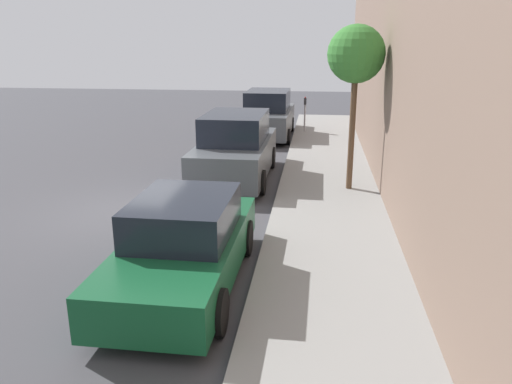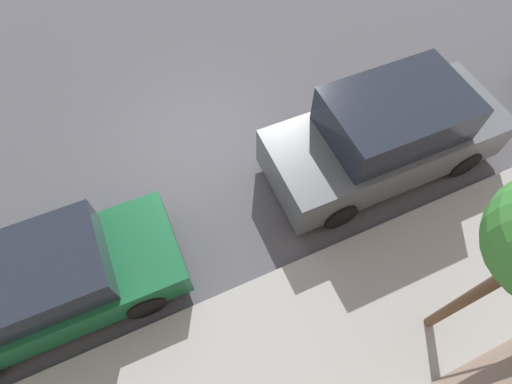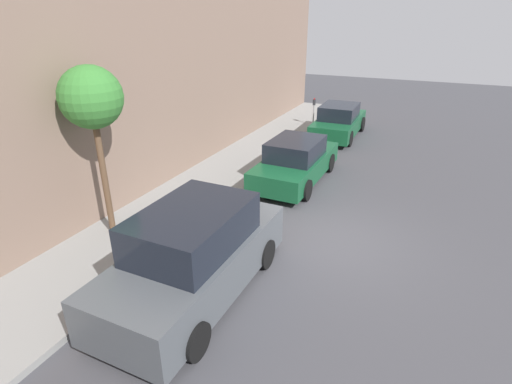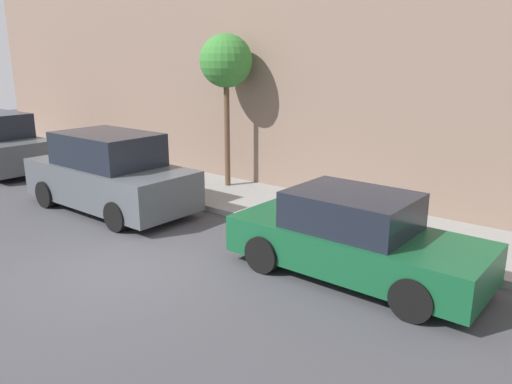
# 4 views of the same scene
# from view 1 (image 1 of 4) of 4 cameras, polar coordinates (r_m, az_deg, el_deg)

# --- Properties ---
(ground_plane) EXTENTS (60.00, 60.00, 0.00)m
(ground_plane) POSITION_cam_1_polar(r_m,az_deg,el_deg) (12.58, -14.35, -2.23)
(ground_plane) COLOR #424247
(sidewalk) EXTENTS (2.71, 32.00, 0.15)m
(sidewalk) POSITION_cam_1_polar(r_m,az_deg,el_deg) (11.73, 8.36, -2.90)
(sidewalk) COLOR gray
(sidewalk) RESTS_ON ground_plane
(parked_sedan_second) EXTENTS (1.92, 4.52, 1.54)m
(parked_sedan_second) POSITION_cam_1_polar(r_m,az_deg,el_deg) (8.54, -8.22, -6.02)
(parked_sedan_second) COLOR #14512D
(parked_sedan_second) RESTS_ON ground_plane
(parked_suv_third) EXTENTS (2.08, 4.82, 1.98)m
(parked_suv_third) POSITION_cam_1_polar(r_m,az_deg,el_deg) (14.85, -2.35, 4.95)
(parked_suv_third) COLOR #4C5156
(parked_suv_third) RESTS_ON ground_plane
(parked_suv_fourth) EXTENTS (2.08, 4.83, 1.98)m
(parked_suv_fourth) POSITION_cam_1_polar(r_m,az_deg,el_deg) (21.52, 1.35, 8.76)
(parked_suv_fourth) COLOR #4C5156
(parked_suv_fourth) RESTS_ON ground_plane
(parking_meter_far) EXTENTS (0.11, 0.15, 1.50)m
(parking_meter_far) POSITION_cam_1_polar(r_m,az_deg,el_deg) (22.12, 5.61, 9.27)
(parking_meter_far) COLOR #ADADB2
(parking_meter_far) RESTS_ON sidewalk
(street_tree) EXTENTS (1.46, 1.46, 4.27)m
(street_tree) POSITION_cam_1_polar(r_m,az_deg,el_deg) (13.30, 11.38, 15.01)
(street_tree) COLOR brown
(street_tree) RESTS_ON sidewalk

